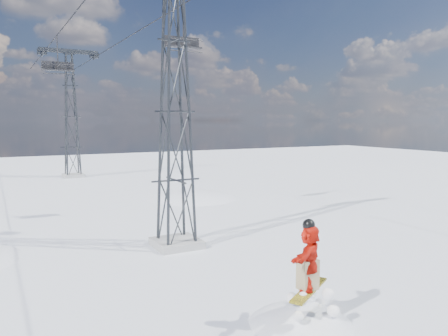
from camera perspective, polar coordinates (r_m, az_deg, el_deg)
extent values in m
plane|color=white|center=(11.30, 6.14, -20.90)|extent=(120.00, 120.00, 0.00)
sphere|color=white|center=(32.28, -3.96, -20.77)|extent=(20.00, 20.00, 20.00)
cube|color=#999999|center=(18.23, -6.21, -9.72)|extent=(1.80, 1.80, 0.30)
cube|color=#999999|center=(42.09, -19.08, -0.94)|extent=(1.80, 1.80, 0.30)
cube|color=#282B2F|center=(42.23, -19.63, 14.18)|extent=(5.00, 0.35, 0.35)
cube|color=#282B2F|center=(41.92, -22.68, 13.85)|extent=(0.80, 0.25, 0.50)
cube|color=#282B2F|center=(42.60, -16.61, 13.93)|extent=(0.80, 0.25, 0.50)
cylinder|color=black|center=(28.68, -19.89, 17.33)|extent=(0.06, 51.00, 0.06)
cylinder|color=black|center=(29.67, -11.06, 17.20)|extent=(0.06, 51.00, 0.06)
cube|color=gold|center=(11.34, 11.03, -15.37)|extent=(1.63, 1.11, 0.14)
imported|color=red|center=(11.06, 11.12, -11.34)|extent=(1.52, 1.24, 1.63)
cube|color=#9D8A61|center=(11.20, 11.07, -13.49)|extent=(0.57, 0.54, 0.75)
sphere|color=black|center=(10.85, 11.21, -7.33)|extent=(0.30, 0.30, 0.30)
cylinder|color=black|center=(22.80, -5.34, 18.02)|extent=(0.08, 0.08, 2.07)
cube|color=black|center=(22.61, -5.31, 15.46)|extent=(1.88, 0.42, 0.08)
cube|color=black|center=(22.84, -5.53, 16.08)|extent=(1.88, 0.06, 0.52)
cylinder|color=black|center=(22.36, -5.07, 14.95)|extent=(1.88, 0.06, 0.06)
cylinder|color=black|center=(22.41, -5.03, 16.40)|extent=(1.88, 0.05, 0.05)
cylinder|color=black|center=(32.55, -20.92, 13.87)|extent=(0.08, 0.08, 2.30)
cube|color=black|center=(32.41, -20.84, 11.86)|extent=(2.09, 0.47, 0.08)
cube|color=black|center=(32.67, -20.91, 12.36)|extent=(2.09, 0.06, 0.57)
cylinder|color=black|center=(32.12, -20.76, 11.45)|extent=(2.09, 0.06, 0.06)
cylinder|color=black|center=(32.14, -20.79, 12.57)|extent=(2.09, 0.05, 0.05)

